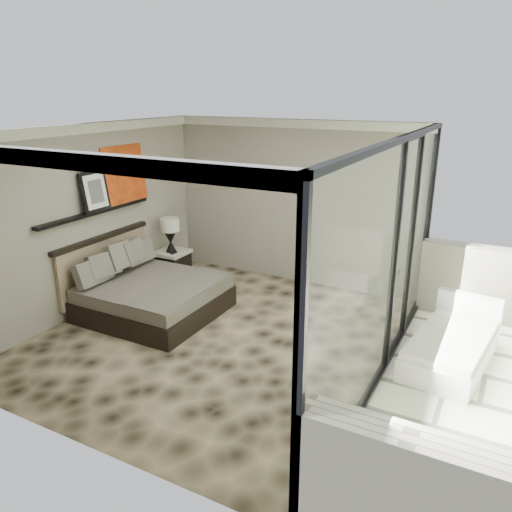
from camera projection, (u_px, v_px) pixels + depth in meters
The scene contains 12 objects.
floor at pixel (218, 336), 6.93m from camera, with size 5.00×5.00×0.00m, color black.
ceiling at pixel (212, 130), 6.04m from camera, with size 4.50×5.00×0.02m, color silver.
back_wall at pixel (293, 203), 8.57m from camera, with size 4.50×0.02×2.80m, color gray.
left_wall at pixel (89, 220), 7.48m from camera, with size 0.02×5.00×2.80m, color gray.
glass_wall at pixel (388, 267), 5.48m from camera, with size 0.08×5.00×2.80m, color white.
picture_ledge at pixel (96, 212), 7.50m from camera, with size 0.12×2.20×0.05m, color black.
bed at pixel (148, 293), 7.59m from camera, with size 1.92×1.86×1.06m.
nightstand at pixel (172, 264), 8.98m from camera, with size 0.54×0.54×0.54m, color black.
table_lamp at pixel (170, 230), 8.73m from camera, with size 0.33×0.33×0.61m.
abstract_canvas at pixel (124, 174), 7.94m from camera, with size 0.04×0.90×0.90m, color #AB510E.
framed_print at pixel (95, 191), 7.37m from camera, with size 0.03×0.50×0.60m, color black.
lounger at pixel (452, 346), 6.25m from camera, with size 1.04×1.77×0.66m.
Camera 1 is at (3.38, -5.24, 3.26)m, focal length 35.00 mm.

